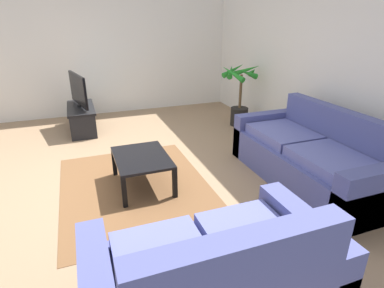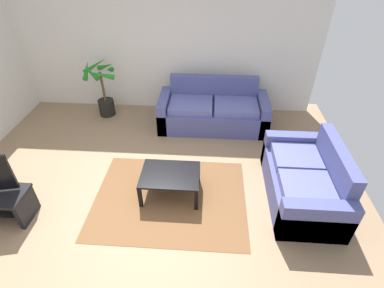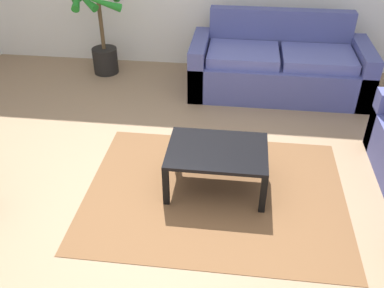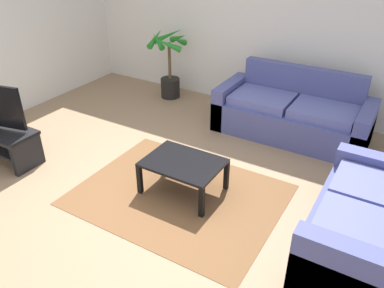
% 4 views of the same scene
% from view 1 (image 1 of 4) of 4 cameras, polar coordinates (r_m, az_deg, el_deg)
% --- Properties ---
extents(ground_plane, '(6.60, 6.60, 0.00)m').
position_cam_1_polar(ground_plane, '(4.15, -14.84, -5.76)').
color(ground_plane, '#937556').
extents(wall_back, '(6.00, 0.06, 2.70)m').
position_cam_1_polar(wall_back, '(4.94, 21.45, 14.42)').
color(wall_back, silver).
rests_on(wall_back, ground).
extents(wall_left, '(0.06, 6.00, 2.70)m').
position_cam_1_polar(wall_left, '(6.71, -19.14, 16.39)').
color(wall_left, silver).
rests_on(wall_left, ground).
extents(couch_main, '(2.07, 0.90, 0.90)m').
position_cam_1_polar(couch_main, '(4.04, 20.59, -2.49)').
color(couch_main, '#4C518C').
rests_on(couch_main, ground).
extents(couch_loveseat, '(0.90, 1.61, 0.90)m').
position_cam_1_polar(couch_loveseat, '(2.23, 3.93, -23.54)').
color(couch_loveseat, '#4C518C').
rests_on(couch_loveseat, ground).
extents(tv_stand, '(1.10, 0.45, 0.43)m').
position_cam_1_polar(tv_stand, '(5.91, -19.59, 5.08)').
color(tv_stand, black).
rests_on(tv_stand, ground).
extents(tv, '(0.93, 0.24, 0.57)m').
position_cam_1_polar(tv, '(5.80, -20.13, 9.33)').
color(tv, black).
rests_on(tv, tv_stand).
extents(coffee_table, '(0.83, 0.61, 0.39)m').
position_cam_1_polar(coffee_table, '(3.71, -9.20, -2.95)').
color(coffee_table, black).
rests_on(coffee_table, ground).
extents(area_rug, '(2.20, 1.70, 0.01)m').
position_cam_1_polar(area_rug, '(3.84, -10.37, -7.64)').
color(area_rug, brown).
rests_on(area_rug, ground).
extents(potted_palm, '(0.74, 0.77, 1.13)m').
position_cam_1_polar(potted_palm, '(5.85, 8.73, 8.46)').
color(potted_palm, black).
rests_on(potted_palm, ground).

